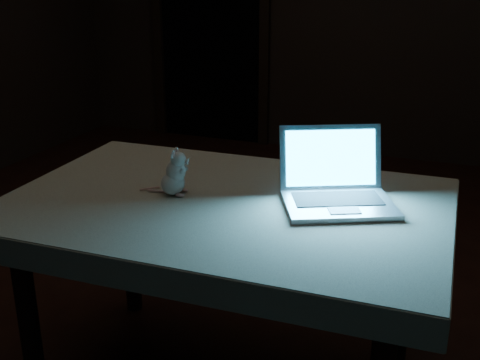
% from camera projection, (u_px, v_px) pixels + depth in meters
% --- Properties ---
extents(floor, '(5.00, 5.00, 0.00)m').
position_uv_depth(floor, '(214.00, 298.00, 2.81)').
color(floor, black).
rests_on(floor, ground).
extents(doorway, '(1.06, 0.36, 2.13)m').
position_uv_depth(doorway, '(210.00, 14.00, 5.01)').
color(doorway, black).
rests_on(doorway, back_wall).
extents(table, '(1.38, 0.90, 0.73)m').
position_uv_depth(table, '(226.00, 297.00, 2.13)').
color(table, black).
rests_on(table, floor).
extents(tablecloth, '(1.63, 1.26, 0.09)m').
position_uv_depth(tablecloth, '(234.00, 214.00, 2.01)').
color(tablecloth, beige).
rests_on(tablecloth, table).
extents(laptop, '(0.44, 0.42, 0.24)m').
position_uv_depth(laptop, '(341.00, 173.00, 1.90)').
color(laptop, '#B2B3B7').
rests_on(laptop, tablecloth).
extents(plush_mouse, '(0.15, 0.15, 0.16)m').
position_uv_depth(plush_mouse, '(173.00, 172.00, 2.03)').
color(plush_mouse, white).
rests_on(plush_mouse, tablecloth).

